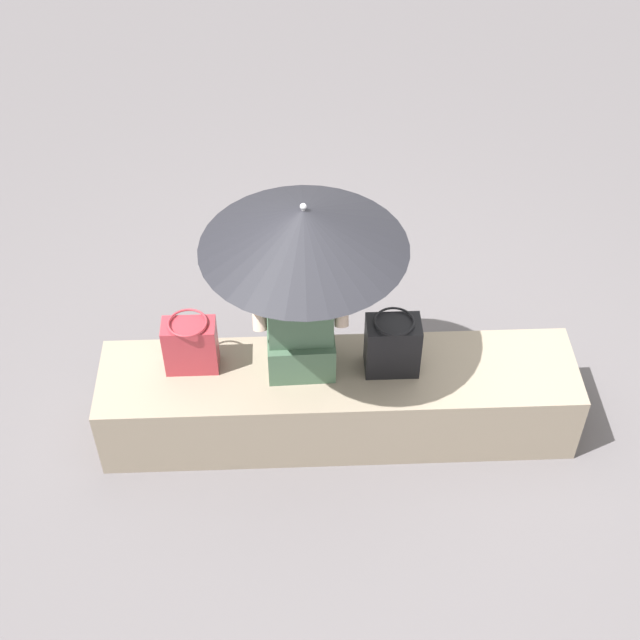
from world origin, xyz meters
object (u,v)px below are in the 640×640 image
at_px(parasol, 304,229).
at_px(tote_bag_canvas, 191,345).
at_px(handbag_black, 392,345).
at_px(person_seated, 300,311).

height_order(parasol, tote_bag_canvas, parasol).
bearing_deg(tote_bag_canvas, handbag_black, -2.75).
distance_m(person_seated, parasol, 0.53).
xyz_separation_m(person_seated, handbag_black, (0.46, -0.03, -0.22)).
relative_size(person_seated, tote_bag_canvas, 2.82).
xyz_separation_m(person_seated, tote_bag_canvas, (-0.56, 0.01, -0.23)).
height_order(parasol, handbag_black, parasol).
bearing_deg(person_seated, parasol, -47.70).
bearing_deg(tote_bag_canvas, parasol, -3.93).
relative_size(handbag_black, tote_bag_canvas, 1.06).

